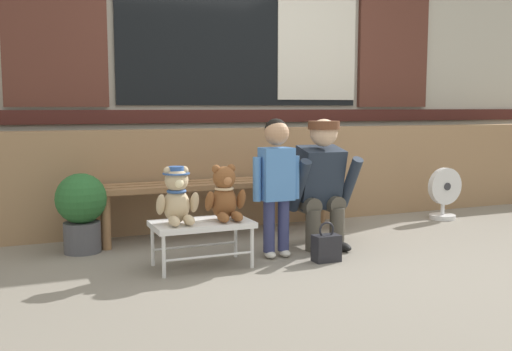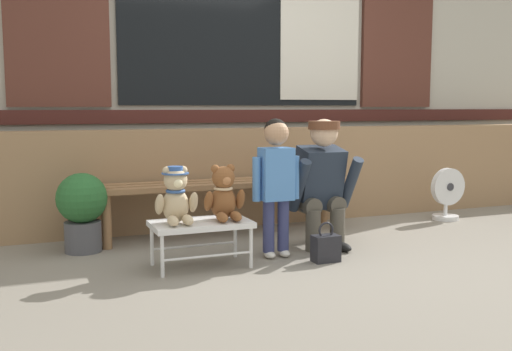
{
  "view_description": "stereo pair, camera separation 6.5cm",
  "coord_description": "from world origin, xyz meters",
  "px_view_note": "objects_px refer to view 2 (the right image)",
  "views": [
    {
      "loc": [
        -2.06,
        -3.36,
        1.03
      ],
      "look_at": [
        -0.46,
        0.45,
        0.55
      ],
      "focal_mm": 41.06,
      "sensor_mm": 36.0,
      "label": 1
    },
    {
      "loc": [
        -2.0,
        -3.38,
        1.03
      ],
      "look_at": [
        -0.46,
        0.45,
        0.55
      ],
      "focal_mm": 41.06,
      "sensor_mm": 36.0,
      "label": 2
    }
  ],
  "objects_px": {
    "adult_crouching": "(322,183)",
    "teddy_bear_with_hat": "(176,196)",
    "potted_plant": "(82,207)",
    "floor_fan": "(447,194)",
    "small_display_bench": "(201,226)",
    "child_standing": "(276,172)",
    "teddy_bear_plain": "(224,195)",
    "handbag_on_ground": "(326,248)",
    "wooden_bench_long": "(226,189)"
  },
  "relations": [
    {
      "from": "wooden_bench_long",
      "to": "floor_fan",
      "type": "bearing_deg",
      "value": -4.53
    },
    {
      "from": "wooden_bench_long",
      "to": "teddy_bear_plain",
      "type": "bearing_deg",
      "value": -109.78
    },
    {
      "from": "floor_fan",
      "to": "wooden_bench_long",
      "type": "bearing_deg",
      "value": 175.47
    },
    {
      "from": "small_display_bench",
      "to": "wooden_bench_long",
      "type": "bearing_deg",
      "value": 61.38
    },
    {
      "from": "handbag_on_ground",
      "to": "floor_fan",
      "type": "distance_m",
      "value": 1.96
    },
    {
      "from": "handbag_on_ground",
      "to": "potted_plant",
      "type": "distance_m",
      "value": 1.75
    },
    {
      "from": "wooden_bench_long",
      "to": "teddy_bear_with_hat",
      "type": "bearing_deg",
      "value": -126.3
    },
    {
      "from": "child_standing",
      "to": "adult_crouching",
      "type": "xyz_separation_m",
      "value": [
        0.43,
        0.14,
        -0.11
      ]
    },
    {
      "from": "child_standing",
      "to": "handbag_on_ground",
      "type": "bearing_deg",
      "value": -43.08
    },
    {
      "from": "teddy_bear_with_hat",
      "to": "potted_plant",
      "type": "relative_size",
      "value": 0.64
    },
    {
      "from": "handbag_on_ground",
      "to": "wooden_bench_long",
      "type": "bearing_deg",
      "value": 108.21
    },
    {
      "from": "adult_crouching",
      "to": "handbag_on_ground",
      "type": "bearing_deg",
      "value": -113.77
    },
    {
      "from": "teddy_bear_plain",
      "to": "potted_plant",
      "type": "xyz_separation_m",
      "value": [
        -0.83,
        0.7,
        -0.14
      ]
    },
    {
      "from": "potted_plant",
      "to": "floor_fan",
      "type": "height_order",
      "value": "potted_plant"
    },
    {
      "from": "wooden_bench_long",
      "to": "floor_fan",
      "type": "distance_m",
      "value": 2.1
    },
    {
      "from": "handbag_on_ground",
      "to": "potted_plant",
      "type": "height_order",
      "value": "potted_plant"
    },
    {
      "from": "child_standing",
      "to": "handbag_on_ground",
      "type": "height_order",
      "value": "child_standing"
    },
    {
      "from": "potted_plant",
      "to": "teddy_bear_plain",
      "type": "bearing_deg",
      "value": -39.82
    },
    {
      "from": "teddy_bear_plain",
      "to": "handbag_on_ground",
      "type": "xyz_separation_m",
      "value": [
        0.65,
        -0.2,
        -0.37
      ]
    },
    {
      "from": "teddy_bear_plain",
      "to": "handbag_on_ground",
      "type": "height_order",
      "value": "teddy_bear_plain"
    },
    {
      "from": "floor_fan",
      "to": "handbag_on_ground",
      "type": "bearing_deg",
      "value": -153.12
    },
    {
      "from": "teddy_bear_with_hat",
      "to": "teddy_bear_plain",
      "type": "height_order",
      "value": "same"
    },
    {
      "from": "wooden_bench_long",
      "to": "child_standing",
      "type": "height_order",
      "value": "child_standing"
    },
    {
      "from": "small_display_bench",
      "to": "handbag_on_ground",
      "type": "distance_m",
      "value": 0.85
    },
    {
      "from": "potted_plant",
      "to": "child_standing",
      "type": "bearing_deg",
      "value": -27.84
    },
    {
      "from": "teddy_bear_with_hat",
      "to": "adult_crouching",
      "type": "height_order",
      "value": "adult_crouching"
    },
    {
      "from": "small_display_bench",
      "to": "teddy_bear_plain",
      "type": "height_order",
      "value": "teddy_bear_plain"
    },
    {
      "from": "child_standing",
      "to": "floor_fan",
      "type": "bearing_deg",
      "value": 17.74
    },
    {
      "from": "wooden_bench_long",
      "to": "potted_plant",
      "type": "height_order",
      "value": "potted_plant"
    },
    {
      "from": "small_display_bench",
      "to": "adult_crouching",
      "type": "xyz_separation_m",
      "value": [
        0.98,
        0.19,
        0.21
      ]
    },
    {
      "from": "teddy_bear_with_hat",
      "to": "adult_crouching",
      "type": "relative_size",
      "value": 0.38
    },
    {
      "from": "potted_plant",
      "to": "adult_crouching",
      "type": "bearing_deg",
      "value": -17.14
    },
    {
      "from": "wooden_bench_long",
      "to": "adult_crouching",
      "type": "distance_m",
      "value": 0.85
    },
    {
      "from": "wooden_bench_long",
      "to": "adult_crouching",
      "type": "height_order",
      "value": "adult_crouching"
    },
    {
      "from": "adult_crouching",
      "to": "teddy_bear_with_hat",
      "type": "bearing_deg",
      "value": -170.82
    },
    {
      "from": "teddy_bear_plain",
      "to": "child_standing",
      "type": "xyz_separation_m",
      "value": [
        0.39,
        0.05,
        0.13
      ]
    },
    {
      "from": "small_display_bench",
      "to": "potted_plant",
      "type": "relative_size",
      "value": 1.12
    },
    {
      "from": "teddy_bear_with_hat",
      "to": "small_display_bench",
      "type": "bearing_deg",
      "value": -0.77
    },
    {
      "from": "handbag_on_ground",
      "to": "floor_fan",
      "type": "relative_size",
      "value": 0.57
    },
    {
      "from": "teddy_bear_plain",
      "to": "floor_fan",
      "type": "distance_m",
      "value": 2.51
    },
    {
      "from": "handbag_on_ground",
      "to": "potted_plant",
      "type": "relative_size",
      "value": 0.48
    },
    {
      "from": "adult_crouching",
      "to": "floor_fan",
      "type": "height_order",
      "value": "adult_crouching"
    },
    {
      "from": "child_standing",
      "to": "small_display_bench",
      "type": "bearing_deg",
      "value": -174.94
    },
    {
      "from": "wooden_bench_long",
      "to": "teddy_bear_with_hat",
      "type": "relative_size",
      "value": 5.78
    },
    {
      "from": "child_standing",
      "to": "potted_plant",
      "type": "height_order",
      "value": "child_standing"
    },
    {
      "from": "small_display_bench",
      "to": "teddy_bear_with_hat",
      "type": "relative_size",
      "value": 1.76
    },
    {
      "from": "teddy_bear_plain",
      "to": "child_standing",
      "type": "relative_size",
      "value": 0.38
    },
    {
      "from": "potted_plant",
      "to": "floor_fan",
      "type": "xyz_separation_m",
      "value": [
        3.23,
        -0.01,
        -0.08
      ]
    },
    {
      "from": "adult_crouching",
      "to": "floor_fan",
      "type": "distance_m",
      "value": 1.67
    },
    {
      "from": "small_display_bench",
      "to": "floor_fan",
      "type": "bearing_deg",
      "value": 15.1
    }
  ]
}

